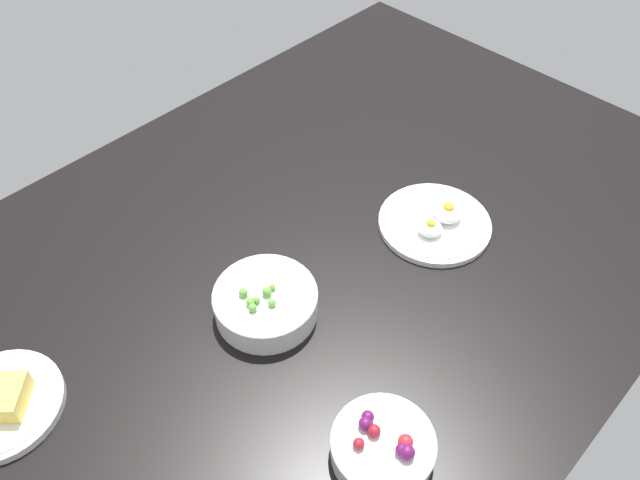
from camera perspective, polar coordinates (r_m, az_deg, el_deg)
The scene contains 4 objects.
dining_table at distance 108.51cm, azimuth 0.00°, elevation -1.43°, with size 147.97×100.50×4.00cm, color black.
plate_eggs at distance 111.66cm, azimuth 10.48°, elevation 1.61°, with size 19.73×19.73×4.73cm.
bowl_peas at distance 96.88cm, azimuth -4.97°, elevation -5.64°, with size 16.15×16.15×5.85cm.
bowl_berries at distance 85.31cm, azimuth 5.74°, elevation -18.17°, with size 13.72×13.72×5.79cm.
Camera 1 is at (-50.97, -49.91, 83.76)cm, focal length 35.18 mm.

